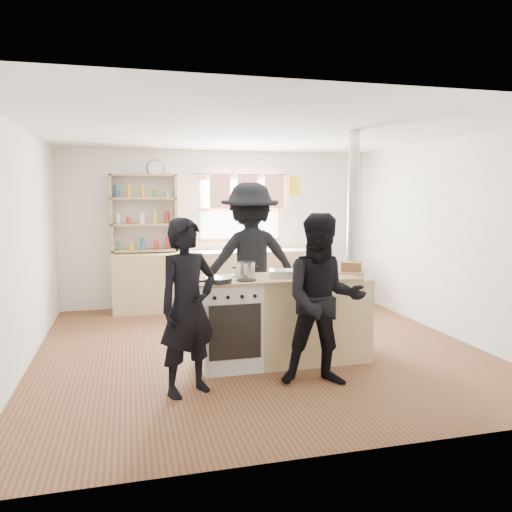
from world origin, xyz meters
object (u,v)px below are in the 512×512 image
object	(u,v)px
skillet_greens	(218,280)
flue_heater	(351,294)
bread_board	(351,269)
person_near_right	(323,300)
cooking_island	(283,319)
thermos	(264,240)
person_near_left	(188,307)
stockpot_counter	(317,265)
person_far	(250,262)
roast_tray	(286,273)
stockpot_stove	(245,269)

from	to	relation	value
skillet_greens	flue_heater	distance (m)	1.68
bread_board	person_near_right	world-z (taller)	person_near_right
cooking_island	bread_board	world-z (taller)	bread_board
thermos	person_near_left	distance (m)	3.76
skillet_greens	stockpot_counter	distance (m)	1.17
skillet_greens	person_far	distance (m)	1.29
thermos	stockpot_counter	size ratio (longest dim) A/B	1.02
flue_heater	person_near_left	world-z (taller)	flue_heater
stockpot_counter	bread_board	bearing A→B (deg)	-7.90
roast_tray	person_far	distance (m)	1.00
person_near_right	person_far	distance (m)	1.69
roast_tray	stockpot_stove	distance (m)	0.44
stockpot_stove	cooking_island	bearing A→B (deg)	-12.84
bread_board	person_near_left	distance (m)	1.99
skillet_greens	person_far	size ratio (longest dim) A/B	0.16
cooking_island	flue_heater	world-z (taller)	flue_heater
thermos	bread_board	world-z (taller)	thermos
person_near_left	person_far	bearing A→B (deg)	31.45
roast_tray	person_near_right	xyz separation A→B (m)	(0.15, -0.67, -0.16)
person_near_left	stockpot_stove	bearing A→B (deg)	18.50
skillet_greens	bread_board	distance (m)	1.54
skillet_greens	person_near_right	world-z (taller)	person_near_right
person_near_right	stockpot_stove	bearing A→B (deg)	137.43
thermos	bread_board	size ratio (longest dim) A/B	0.92
person_near_right	person_far	world-z (taller)	person_far
thermos	person_far	xyz separation A→B (m)	(-0.67, -1.82, -0.09)
skillet_greens	person_near_left	xyz separation A→B (m)	(-0.35, -0.41, -0.16)
thermos	skillet_greens	size ratio (longest dim) A/B	1.02
thermos	stockpot_counter	bearing A→B (deg)	-92.81
cooking_island	skillet_greens	distance (m)	0.91
stockpot_counter	bread_board	distance (m)	0.39
thermos	bread_board	distance (m)	2.76
skillet_greens	bread_board	bearing A→B (deg)	8.47
skillet_greens	roast_tray	size ratio (longest dim) A/B	0.74
stockpot_counter	bread_board	xyz separation A→B (m)	(0.38, -0.05, -0.05)
cooking_island	person_far	xyz separation A→B (m)	(-0.13, 0.95, 0.50)
person_far	stockpot_counter	bearing A→B (deg)	121.42
stockpot_counter	person_far	world-z (taller)	person_far
roast_tray	bread_board	distance (m)	0.78
thermos	roast_tray	distance (m)	2.86
stockpot_stove	person_near_left	world-z (taller)	person_near_left
cooking_island	person_near_left	distance (m)	1.29
person_far	person_near_left	bearing A→B (deg)	58.21
roast_tray	person_near_left	bearing A→B (deg)	-152.86
stockpot_stove	thermos	bearing A→B (deg)	70.80
stockpot_stove	bread_board	xyz separation A→B (m)	(1.19, -0.06, -0.03)
roast_tray	flue_heater	world-z (taller)	flue_heater
person_near_right	bread_board	bearing A→B (deg)	62.47
stockpot_stove	person_far	distance (m)	0.90
person_near_right	person_far	bearing A→B (deg)	112.66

